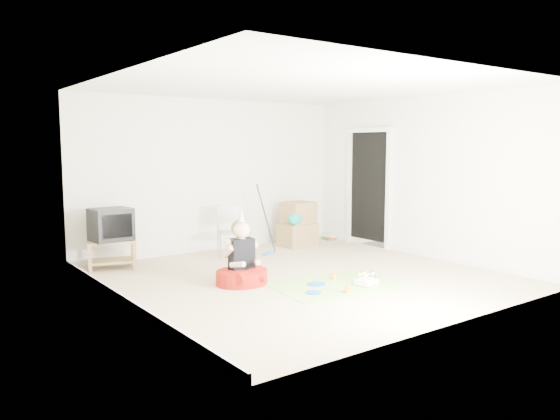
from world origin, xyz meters
TOP-DOWN VIEW (x-y plane):
  - ground at (0.00, 0.00)m, footprint 5.00×5.00m
  - doorway_recess at (2.48, 1.20)m, footprint 0.02×0.90m
  - tv_stand at (-1.97, 2.04)m, footprint 0.77×0.60m
  - crt_tv at (-1.97, 2.04)m, footprint 0.59×0.50m
  - folding_chair at (-0.14, 1.72)m, footprint 0.50×0.49m
  - cardboard_boxes at (1.39, 1.91)m, footprint 0.67×0.53m
  - floor_mop at (0.51, 1.58)m, footprint 0.31×0.37m
  - book_pile at (2.31, 2.08)m, footprint 0.22×0.27m
  - seated_woman at (-0.91, 0.14)m, footprint 0.74×0.74m
  - party_mat at (0.07, -0.62)m, footprint 1.80×1.41m
  - birthday_cake at (0.37, -0.86)m, footprint 0.30×0.26m
  - blue_plate_near at (-0.15, -0.48)m, footprint 0.28×0.28m
  - blue_plate_far at (-0.44, -0.76)m, footprint 0.27×0.27m
  - orange_cup_near at (0.23, -0.39)m, footprint 0.09×0.09m
  - orange_cup_far at (-0.09, -1.01)m, footprint 0.11×0.11m
  - blue_party_hat at (0.67, -0.67)m, footprint 0.12×0.12m

SIDE VIEW (x-z plane):
  - ground at x=0.00m, z-range 0.00..0.00m
  - party_mat at x=0.07m, z-range 0.00..0.01m
  - blue_plate_far at x=-0.44m, z-range 0.01..0.02m
  - blue_plate_near at x=-0.15m, z-range 0.01..0.02m
  - birthday_cake at x=0.37m, z-range -0.03..0.11m
  - book_pile at x=2.31m, z-range 0.00..0.08m
  - orange_cup_near at x=0.23m, z-range 0.01..0.10m
  - orange_cup_far at x=-0.09m, z-range 0.01..0.10m
  - blue_party_hat at x=0.67m, z-range 0.01..0.15m
  - seated_woman at x=-0.91m, z-range -0.28..0.72m
  - tv_stand at x=-1.97m, z-range 0.04..0.46m
  - floor_mop at x=0.51m, z-range -0.32..0.84m
  - cardboard_boxes at x=1.39m, z-range -0.02..0.78m
  - folding_chair at x=-0.14m, z-range -0.01..0.85m
  - crt_tv at x=-1.97m, z-range 0.42..0.90m
  - doorway_recess at x=2.48m, z-range 0.00..2.05m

